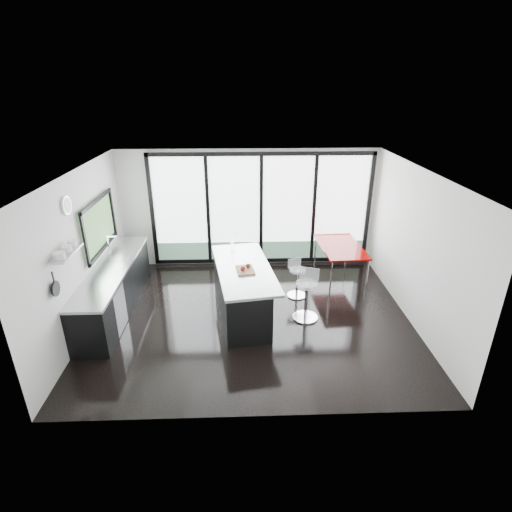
{
  "coord_description": "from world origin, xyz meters",
  "views": [
    {
      "loc": [
        -0.15,
        -6.58,
        4.18
      ],
      "look_at": [
        0.1,
        0.3,
        1.15
      ],
      "focal_mm": 28.0,
      "sensor_mm": 36.0,
      "label": 1
    }
  ],
  "objects_px": {
    "bar_stool_near": "(306,301)",
    "bar_stool_far": "(297,283)",
    "island": "(240,290)",
    "red_table": "(339,263)"
  },
  "relations": [
    {
      "from": "bar_stool_far",
      "to": "red_table",
      "type": "height_order",
      "value": "red_table"
    },
    {
      "from": "red_table",
      "to": "island",
      "type": "bearing_deg",
      "value": -149.19
    },
    {
      "from": "island",
      "to": "bar_stool_far",
      "type": "bearing_deg",
      "value": 26.42
    },
    {
      "from": "island",
      "to": "red_table",
      "type": "height_order",
      "value": "island"
    },
    {
      "from": "island",
      "to": "red_table",
      "type": "xyz_separation_m",
      "value": [
        2.24,
        1.34,
        -0.08
      ]
    },
    {
      "from": "bar_stool_near",
      "to": "bar_stool_far",
      "type": "bearing_deg",
      "value": 114.79
    },
    {
      "from": "island",
      "to": "bar_stool_far",
      "type": "xyz_separation_m",
      "value": [
        1.19,
        0.59,
        -0.18
      ]
    },
    {
      "from": "bar_stool_far",
      "to": "red_table",
      "type": "bearing_deg",
      "value": 12.39
    },
    {
      "from": "bar_stool_near",
      "to": "bar_stool_far",
      "type": "xyz_separation_m",
      "value": [
        -0.05,
        0.86,
        -0.07
      ]
    },
    {
      "from": "bar_stool_near",
      "to": "red_table",
      "type": "distance_m",
      "value": 1.9
    }
  ]
}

